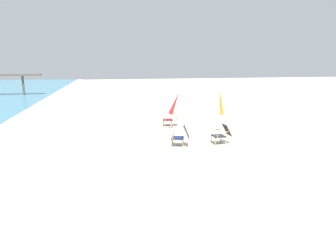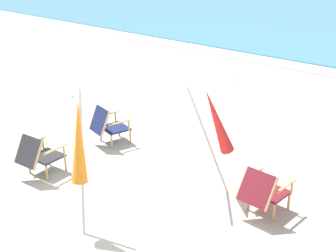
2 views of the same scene
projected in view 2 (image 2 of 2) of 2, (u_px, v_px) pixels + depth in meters
ground_plane at (141, 206)px, 7.37m from camera, size 80.00×80.00×0.00m
beach_chair_back_right at (38, 154)px, 8.12m from camera, size 0.63×0.78×0.79m
beach_chair_far_center at (263, 190)px, 6.99m from camera, size 0.63×0.81×0.77m
beach_chair_back_left at (108, 125)px, 9.37m from camera, size 0.74×0.83×0.81m
umbrella_furled_red at (216, 122)px, 7.17m from camera, size 0.51×0.83×1.99m
umbrella_furled_orange at (79, 143)px, 6.26m from camera, size 0.40×0.45×2.11m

